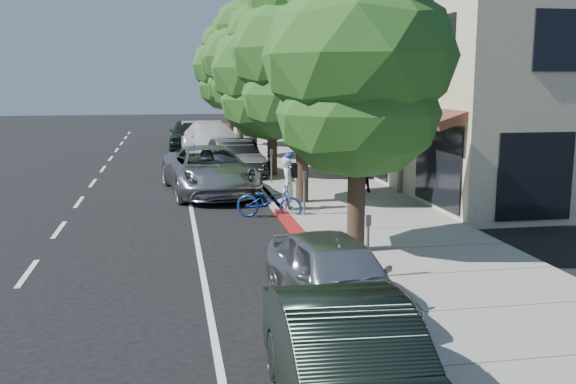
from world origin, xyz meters
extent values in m
plane|color=black|center=(0.00, 0.00, 0.00)|extent=(120.00, 120.00, 0.00)
cube|color=gray|center=(2.30, 8.00, 0.07)|extent=(4.60, 56.00, 0.15)
cube|color=#9E998E|center=(0.00, 8.00, 0.07)|extent=(0.30, 56.00, 0.15)
cube|color=maroon|center=(0.00, 1.00, 0.07)|extent=(0.32, 4.00, 0.15)
cube|color=beige|center=(9.60, 18.00, 3.50)|extent=(10.00, 36.00, 7.00)
cylinder|color=black|center=(0.90, -2.00, 1.27)|extent=(0.40, 0.40, 2.54)
ellipsoid|color=#1A4F17|center=(0.90, -2.00, 3.27)|extent=(3.66, 3.66, 2.93)
ellipsoid|color=#1A4F17|center=(0.90, -2.00, 4.50)|extent=(4.30, 4.30, 3.44)
cylinder|color=black|center=(0.90, 4.00, 1.38)|extent=(0.40, 0.40, 2.76)
ellipsoid|color=#1A4F17|center=(0.90, 4.00, 3.55)|extent=(3.85, 3.85, 3.08)
ellipsoid|color=#1A4F17|center=(0.90, 4.00, 4.90)|extent=(4.53, 4.53, 3.62)
ellipsoid|color=#1A4F17|center=(0.90, 4.00, 6.32)|extent=(3.40, 3.40, 2.72)
cylinder|color=black|center=(0.90, 10.00, 1.25)|extent=(0.40, 0.40, 2.50)
ellipsoid|color=#1A4F17|center=(0.90, 10.00, 3.22)|extent=(4.24, 4.24, 3.39)
ellipsoid|color=#1A4F17|center=(0.90, 10.00, 4.43)|extent=(4.99, 4.99, 3.99)
ellipsoid|color=#1A4F17|center=(0.90, 10.00, 5.72)|extent=(3.74, 3.74, 2.99)
cylinder|color=black|center=(0.90, 16.00, 1.43)|extent=(0.40, 0.40, 2.86)
ellipsoid|color=#1A4F17|center=(0.90, 16.00, 3.67)|extent=(4.16, 4.16, 3.33)
ellipsoid|color=#1A4F17|center=(0.90, 16.00, 5.06)|extent=(4.89, 4.89, 3.91)
ellipsoid|color=#1A4F17|center=(0.90, 16.00, 6.53)|extent=(3.67, 3.67, 2.93)
cylinder|color=black|center=(0.90, 22.00, 1.45)|extent=(0.40, 0.40, 2.89)
ellipsoid|color=#1A4F17|center=(0.90, 22.00, 3.72)|extent=(3.85, 3.85, 3.08)
ellipsoid|color=#1A4F17|center=(0.90, 22.00, 5.13)|extent=(4.53, 4.53, 3.63)
ellipsoid|color=#1A4F17|center=(0.90, 22.00, 6.62)|extent=(3.40, 3.40, 2.72)
cylinder|color=black|center=(0.90, 28.00, 1.39)|extent=(0.40, 0.40, 2.78)
ellipsoid|color=#1A4F17|center=(0.90, 28.00, 3.58)|extent=(4.34, 4.34, 3.47)
ellipsoid|color=#1A4F17|center=(0.90, 28.00, 4.93)|extent=(5.10, 5.10, 4.08)
ellipsoid|color=#1A4F17|center=(0.90, 28.00, 6.36)|extent=(3.83, 3.83, 3.06)
imported|color=silver|center=(0.25, 2.85, 0.87)|extent=(0.61, 0.74, 1.75)
imported|color=navy|center=(-0.40, 2.43, 0.51)|extent=(2.07, 1.40, 1.03)
imported|color=#A6A5AA|center=(-1.85, 6.87, 0.83)|extent=(3.43, 6.26, 1.66)
imported|color=black|center=(-0.56, 10.66, 0.77)|extent=(2.16, 4.85, 1.55)
imported|color=white|center=(-1.06, 17.16, 0.91)|extent=(3.34, 6.53, 1.81)
imported|color=black|center=(-2.13, 22.12, 0.87)|extent=(2.34, 5.20, 1.73)
imported|color=#A8A9AD|center=(-0.50, -5.50, 0.70)|extent=(2.10, 4.26, 1.40)
imported|color=black|center=(-1.23, -9.00, 0.72)|extent=(1.63, 4.42, 1.45)
imported|color=black|center=(3.18, 5.32, 1.03)|extent=(0.97, 0.82, 1.76)
camera|label=1|loc=(-3.19, -15.65, 4.00)|focal=40.00mm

